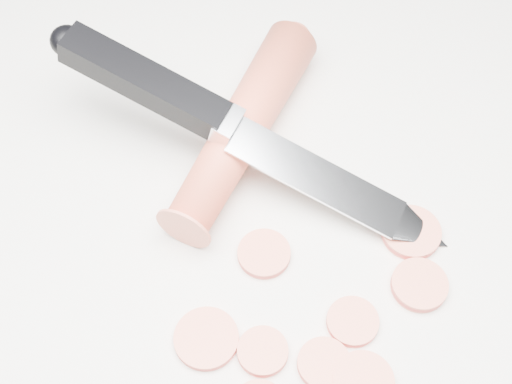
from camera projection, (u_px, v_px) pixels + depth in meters
ground at (290, 282)px, 0.46m from camera, size 2.40×2.40×0.00m
carrot at (243, 127)px, 0.50m from camera, size 0.17×0.13×0.03m
carrot_slice_1 at (363, 382)px, 0.42m from camera, size 0.04×0.04×0.01m
carrot_slice_2 at (263, 351)px, 0.43m from camera, size 0.03×0.03×0.01m
carrot_slice_3 at (419, 285)px, 0.46m from camera, size 0.04×0.04×0.01m
carrot_slice_4 at (411, 232)px, 0.48m from camera, size 0.04×0.04×0.01m
carrot_slice_5 at (264, 254)px, 0.47m from camera, size 0.03×0.03×0.01m
carrot_slice_6 at (353, 322)px, 0.44m from camera, size 0.03×0.03×0.01m
carrot_slice_7 at (324, 364)px, 0.43m from camera, size 0.03×0.03×0.01m
carrot_slice_8 at (206, 339)px, 0.44m from camera, size 0.04×0.04×0.01m
kitchen_knife at (250, 134)px, 0.47m from camera, size 0.19×0.26×0.08m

